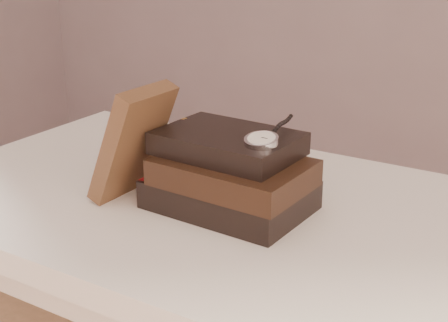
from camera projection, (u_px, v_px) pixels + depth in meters
The scene contains 5 objects.
table at pixel (216, 249), 1.06m from camera, with size 1.00×0.60×0.75m.
book_stack at pixel (230, 175), 0.97m from camera, with size 0.25×0.18×0.12m.
journal at pixel (133, 143), 1.00m from camera, with size 0.03×0.12×0.19m, color #3E2618.
pocket_watch at pixel (264, 139), 0.91m from camera, with size 0.05×0.15×0.02m.
eyeglasses at pixel (215, 143), 1.08m from camera, with size 0.10×0.12×0.05m.
Camera 1 is at (0.51, -0.45, 1.16)m, focal length 51.56 mm.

